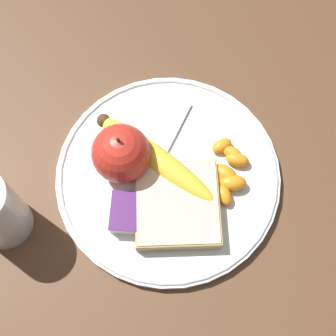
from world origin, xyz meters
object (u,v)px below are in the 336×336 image
at_px(apple, 121,153).
at_px(fork, 158,162).
at_px(bread_slice, 177,205).
at_px(plate, 168,175).
at_px(banana, 155,159).
at_px(jam_packet, 128,213).

height_order(apple, fork, apple).
height_order(bread_slice, fork, bread_slice).
xyz_separation_m(apple, bread_slice, (0.05, 0.07, -0.03)).
distance_m(plate, bread_slice, 0.05).
distance_m(banana, fork, 0.01).
height_order(apple, banana, apple).
relative_size(banana, jam_packet, 3.47).
distance_m(plate, apple, 0.07).
distance_m(banana, bread_slice, 0.07).
bearing_deg(plate, bread_slice, 17.55).
bearing_deg(apple, bread_slice, 53.46).
height_order(banana, jam_packet, banana).
bearing_deg(jam_packet, apple, -169.66).
bearing_deg(fork, apple, -60.77).
bearing_deg(bread_slice, plate, -162.45).
height_order(plate, banana, banana).
relative_size(banana, bread_slice, 1.49).
relative_size(plate, fork, 1.84).
bearing_deg(bread_slice, apple, -126.54).
distance_m(apple, fork, 0.06).
distance_m(apple, bread_slice, 0.09).
bearing_deg(banana, jam_packet, -21.38).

